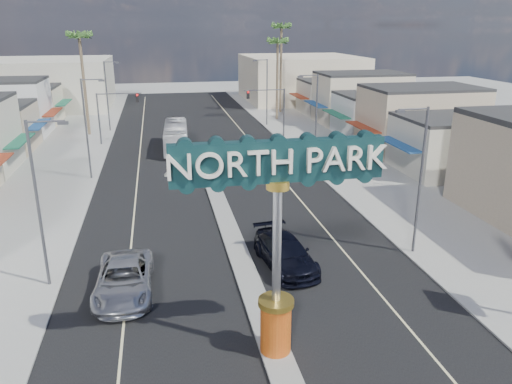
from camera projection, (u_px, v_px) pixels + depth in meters
name	position (u px, v px, depth m)	size (l,w,h in m)	color
ground	(208.00, 173.00, 47.42)	(160.00, 160.00, 0.00)	gray
road	(208.00, 173.00, 47.42)	(20.00, 120.00, 0.01)	black
median_island	(233.00, 239.00, 32.51)	(1.30, 30.00, 0.16)	gray
sidewalk_left	(52.00, 181.00, 44.82)	(8.00, 120.00, 0.12)	gray
sidewalk_right	(347.00, 165.00, 49.98)	(8.00, 120.00, 0.12)	gray
storefront_row_right	(386.00, 111.00, 62.97)	(12.00, 42.00, 6.00)	#B7B29E
backdrop_far_left	(49.00, 83.00, 83.94)	(20.00, 20.00, 8.00)	#B7B29E
backdrop_far_right	(300.00, 78.00, 92.05)	(20.00, 20.00, 8.00)	beige
gateway_sign	(277.00, 225.00, 19.47)	(8.20, 1.50, 9.15)	#D34010
traffic_signal_left	(114.00, 108.00, 57.38)	(5.09, 0.45, 6.00)	#47474C
traffic_signal_right	(270.00, 103.00, 60.76)	(5.09, 0.45, 6.00)	#47474C
streetlight_l_near	(40.00, 197.00, 25.28)	(2.03, 0.22, 9.00)	#47474C
streetlight_l_mid	(88.00, 124.00, 43.88)	(2.03, 0.22, 9.00)	#47474C
streetlight_l_far	(108.00, 93.00, 64.34)	(2.03, 0.22, 9.00)	#47474C
streetlight_r_near	(419.00, 174.00, 29.13)	(2.03, 0.22, 9.00)	#47474C
streetlight_r_mid	(315.00, 116.00, 47.73)	(2.03, 0.22, 9.00)	#47474C
streetlight_r_far	(266.00, 89.00, 68.19)	(2.03, 0.22, 9.00)	#47474C
palm_left_far	(80.00, 41.00, 59.96)	(2.60, 2.60, 13.10)	brown
palm_right_mid	(278.00, 45.00, 70.62)	(2.60, 2.60, 12.10)	brown
palm_right_far	(281.00, 32.00, 76.00)	(2.60, 2.60, 14.10)	brown
suv_left	(124.00, 279.00, 25.82)	(2.86, 6.21, 1.73)	#B0B1B5
suv_right	(285.00, 252.00, 28.80)	(2.43, 5.98, 1.74)	black
car_parked_right	(263.00, 161.00, 48.79)	(1.52, 4.35, 1.43)	silver
city_bus	(176.00, 136.00, 55.90)	(2.49, 10.62, 2.96)	white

